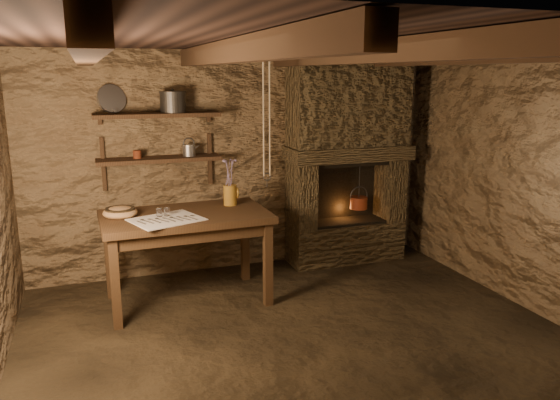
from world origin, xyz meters
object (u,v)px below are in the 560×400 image
object	(u,v)px
stoneware_jug	(230,185)
iron_stockpot	(173,103)
red_pot	(359,202)
wooden_bowl	(120,213)
work_table	(187,254)

from	to	relation	value
stoneware_jug	iron_stockpot	distance (m)	1.03
stoneware_jug	red_pot	world-z (taller)	stoneware_jug
iron_stockpot	red_pot	xyz separation A→B (m)	(2.08, -0.12, -1.17)
iron_stockpot	red_pot	world-z (taller)	iron_stockpot
wooden_bowl	iron_stockpot	bearing A→B (deg)	43.74
work_table	iron_stockpot	distance (m)	1.55
red_pot	stoneware_jug	bearing A→B (deg)	-167.49
work_table	iron_stockpot	world-z (taller)	iron_stockpot
work_table	stoneware_jug	bearing A→B (deg)	19.80
stoneware_jug	red_pot	size ratio (longest dim) A/B	0.86
work_table	red_pot	distance (m)	2.19
work_table	stoneware_jug	size ratio (longest dim) A/B	3.35
iron_stockpot	red_pot	size ratio (longest dim) A/B	0.48
red_pot	iron_stockpot	bearing A→B (deg)	176.70
work_table	iron_stockpot	size ratio (longest dim) A/B	6.06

